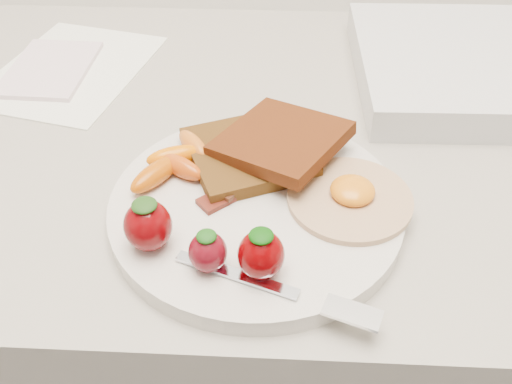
{
  "coord_description": "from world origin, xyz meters",
  "views": [
    {
      "loc": [
        0.03,
        1.17,
        1.27
      ],
      "look_at": [
        0.01,
        1.55,
        0.93
      ],
      "focal_mm": 40.0,
      "sensor_mm": 36.0,
      "label": 1
    }
  ],
  "objects": [
    {
      "name": "paper_sheet",
      "position": [
        -0.24,
        1.81,
        0.9
      ],
      "size": [
        0.22,
        0.26,
        0.0
      ],
      "primitive_type": "cube",
      "rotation": [
        0.0,
        0.0,
        -0.24
      ],
      "color": "white",
      "rests_on": "counter"
    },
    {
      "name": "plate",
      "position": [
        0.01,
        1.55,
        0.91
      ],
      "size": [
        0.27,
        0.27,
        0.02
      ],
      "primitive_type": "cylinder",
      "color": "silver",
      "rests_on": "counter"
    },
    {
      "name": "notepad",
      "position": [
        -0.27,
        1.8,
        0.91
      ],
      "size": [
        0.1,
        0.15,
        0.01
      ],
      "primitive_type": "cube",
      "rotation": [
        0.0,
        0.0,
        -0.04
      ],
      "color": "silver",
      "rests_on": "paper_sheet"
    },
    {
      "name": "fork",
      "position": [
        0.04,
        1.45,
        0.92
      ],
      "size": [
        0.16,
        0.07,
        0.0
      ],
      "color": "silver",
      "rests_on": "plate"
    },
    {
      "name": "counter",
      "position": [
        0.0,
        1.7,
        0.45
      ],
      "size": [
        2.0,
        0.6,
        0.9
      ],
      "primitive_type": "cube",
      "color": "gray",
      "rests_on": "ground"
    },
    {
      "name": "strawberries",
      "position": [
        -0.03,
        1.48,
        0.94
      ],
      "size": [
        0.13,
        0.06,
        0.05
      ],
      "color": "#600206",
      "rests_on": "plate"
    },
    {
      "name": "baby_carrots",
      "position": [
        -0.07,
        1.59,
        0.93
      ],
      "size": [
        0.08,
        0.1,
        0.02
      ],
      "color": "orange",
      "rests_on": "plate"
    },
    {
      "name": "appliance",
      "position": [
        0.29,
        1.81,
        0.92
      ],
      "size": [
        0.34,
        0.28,
        0.04
      ],
      "primitive_type": "cube",
      "rotation": [
        0.0,
        0.0,
        0.02
      ],
      "color": "silver",
      "rests_on": "counter"
    },
    {
      "name": "bacon_strips",
      "position": [
        -0.0,
        1.57,
        0.92
      ],
      "size": [
        0.1,
        0.09,
        0.01
      ],
      "color": "#420C03",
      "rests_on": "plate"
    },
    {
      "name": "toast_upper",
      "position": [
        0.03,
        1.62,
        0.94
      ],
      "size": [
        0.15,
        0.15,
        0.03
      ],
      "primitive_type": "cube",
      "rotation": [
        0.0,
        -0.1,
        -0.57
      ],
      "color": "black",
      "rests_on": "toast_lower"
    },
    {
      "name": "toast_lower",
      "position": [
        -0.0,
        1.61,
        0.93
      ],
      "size": [
        0.15,
        0.15,
        0.01
      ],
      "primitive_type": "cube",
      "rotation": [
        0.0,
        0.0,
        0.4
      ],
      "color": "#402908",
      "rests_on": "plate"
    },
    {
      "name": "fried_egg",
      "position": [
        0.09,
        1.56,
        0.92
      ],
      "size": [
        0.15,
        0.15,
        0.02
      ],
      "color": "beige",
      "rests_on": "plate"
    }
  ]
}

